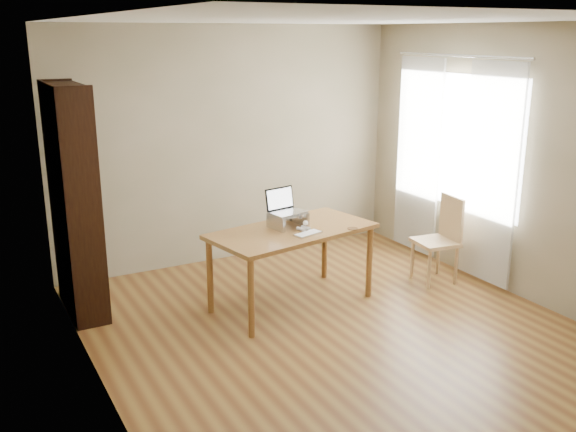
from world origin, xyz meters
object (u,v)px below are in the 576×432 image
Objects in this scene: keyboard at (308,234)px; laptop at (285,206)px; desk at (292,238)px; cat at (290,218)px; chair at (441,236)px; bookshelf at (75,201)px.

laptop is at bearing 81.90° from keyboard.
cat reaches higher than desk.
chair is (1.61, -0.30, -0.34)m from cat.
laptop is 1.74m from chair.
chair is (3.42, -1.02, -0.57)m from bookshelf.
desk is 0.20m from cat.
bookshelf reaches higher than desk.
bookshelf reaches higher than laptop.
cat is (-0.01, 0.33, 0.06)m from keyboard.
bookshelf is at bearing 148.43° from laptop.
keyboard is (0.04, -0.22, 0.10)m from desk.
cat reaches higher than chair.
laptop is 1.19× the size of keyboard.
desk is 1.83× the size of chair.
bookshelf is 1.27× the size of desk.
desk is at bearing -122.62° from cat.
bookshelf is 3.61m from chair.
keyboard is 0.60× the size of cat.
laptop is at bearing -21.32° from bookshelf.
chair is (1.65, -0.19, -0.18)m from desk.
cat reaches higher than keyboard.
bookshelf reaches higher than cat.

